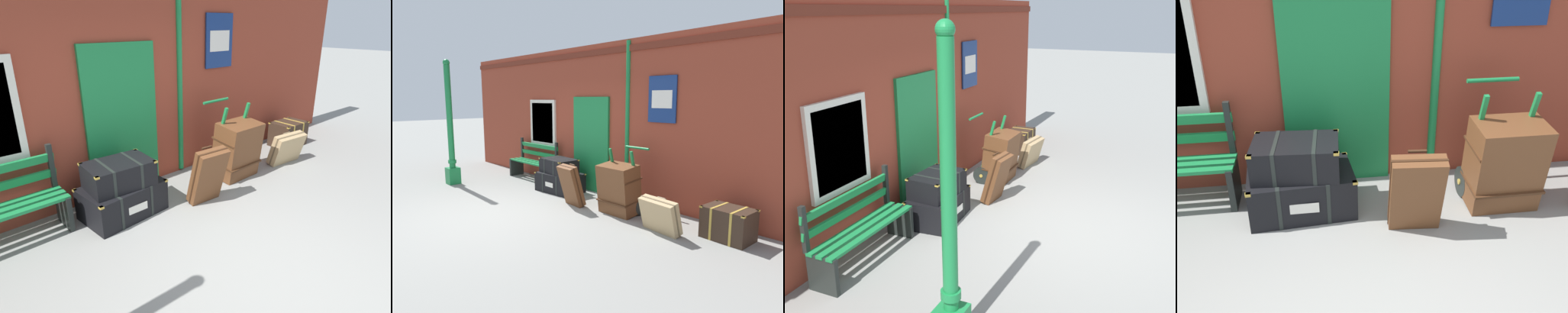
# 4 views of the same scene
# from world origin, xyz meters

# --- Properties ---
(ground_plane) EXTENTS (60.00, 60.00, 0.00)m
(ground_plane) POSITION_xyz_m (0.00, 0.00, 0.00)
(ground_plane) COLOR gray
(brick_facade) EXTENTS (10.40, 0.35, 3.20)m
(brick_facade) POSITION_xyz_m (-0.01, 2.60, 1.60)
(brick_facade) COLOR brown
(brick_facade) RESTS_ON ground
(lamp_post) EXTENTS (0.28, 0.28, 2.97)m
(lamp_post) POSITION_xyz_m (-2.85, 0.41, 1.13)
(lamp_post) COLOR #197A3D
(lamp_post) RESTS_ON ground
(platform_bench) EXTENTS (1.60, 0.43, 1.01)m
(platform_bench) POSITION_xyz_m (-1.92, 2.16, 0.44)
(platform_bench) COLOR #197A3D
(platform_bench) RESTS_ON ground
(steamer_trunk_base) EXTENTS (1.06, 0.73, 0.43)m
(steamer_trunk_base) POSITION_xyz_m (-0.49, 1.87, 0.21)
(steamer_trunk_base) COLOR black
(steamer_trunk_base) RESTS_ON ground
(steamer_trunk_middle) EXTENTS (0.84, 0.60, 0.33)m
(steamer_trunk_middle) POSITION_xyz_m (-0.51, 1.86, 0.58)
(steamer_trunk_middle) COLOR black
(steamer_trunk_middle) RESTS_ON steamer_trunk_base
(porters_trolley) EXTENTS (0.71, 0.67, 1.18)m
(porters_trolley) POSITION_xyz_m (1.48, 1.83, 0.27)
(porters_trolley) COLOR black
(porters_trolley) RESTS_ON ground
(large_brown_trunk) EXTENTS (0.70, 0.53, 0.92)m
(large_brown_trunk) POSITION_xyz_m (1.48, 1.65, 0.46)
(large_brown_trunk) COLOR brown
(large_brown_trunk) RESTS_ON ground
(suitcase_olive) EXTENTS (0.70, 0.38, 0.56)m
(suitcase_olive) POSITION_xyz_m (2.54, 1.43, 0.28)
(suitcase_olive) COLOR tan
(suitcase_olive) RESTS_ON ground
(suitcase_tan) EXTENTS (0.50, 0.42, 0.82)m
(suitcase_tan) POSITION_xyz_m (0.53, 1.34, 0.41)
(suitcase_tan) COLOR brown
(suitcase_tan) RESTS_ON ground
(corner_trunk) EXTENTS (0.71, 0.51, 0.49)m
(corner_trunk) POSITION_xyz_m (3.38, 1.96, 0.24)
(corner_trunk) COLOR #332319
(corner_trunk) RESTS_ON ground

